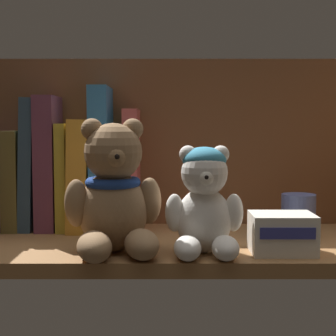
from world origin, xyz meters
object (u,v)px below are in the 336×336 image
(book_8, at_px, (119,176))
(book_9, at_px, (133,169))
(book_4, at_px, (50,163))
(small_product_box, at_px, (282,233))
(book_6, at_px, (83,174))
(book_5, at_px, (67,176))
(teddy_bear_smaller, at_px, (205,203))
(teddy_bear_larger, at_px, (114,196))
(book_7, at_px, (103,158))
(pillar_candle, at_px, (299,216))
(book_2, at_px, (18,179))
(book_3, at_px, (33,164))

(book_8, height_order, book_9, book_9)
(book_4, distance_m, small_product_box, 0.40)
(book_4, relative_size, small_product_box, 2.59)
(book_6, distance_m, book_8, 0.06)
(book_5, xyz_separation_m, teddy_bear_smaller, (0.22, -0.18, -0.02))
(book_9, bearing_deg, teddy_bear_larger, -94.10)
(book_7, relative_size, pillar_candle, 3.48)
(teddy_bear_smaller, bearing_deg, book_5, 140.10)
(book_6, relative_size, book_8, 1.04)
(book_4, distance_m, book_9, 0.14)
(book_4, xyz_separation_m, book_8, (0.11, 0.00, -0.02))
(book_2, height_order, small_product_box, book_2)
(book_4, relative_size, pillar_candle, 3.26)
(book_6, relative_size, pillar_candle, 2.69)
(small_product_box, bearing_deg, teddy_bear_larger, 180.00)
(book_5, distance_m, book_8, 0.09)
(book_2, distance_m, pillar_candle, 0.46)
(book_6, xyz_separation_m, book_9, (0.08, 0.00, 0.01))
(book_8, bearing_deg, book_9, 0.00)
(small_product_box, bearing_deg, pillar_candle, 64.75)
(book_2, distance_m, small_product_box, 0.45)
(book_5, height_order, book_8, same)
(book_4, bearing_deg, book_5, 0.00)
(book_8, height_order, pillar_candle, book_8)
(teddy_bear_larger, xyz_separation_m, small_product_box, (0.23, -0.00, -0.05))
(book_2, relative_size, book_5, 0.93)
(book_5, bearing_deg, small_product_box, -28.87)
(book_2, xyz_separation_m, book_8, (0.17, 0.00, 0.01))
(book_6, xyz_separation_m, teddy_bear_larger, (0.07, -0.18, -0.01))
(book_3, relative_size, book_5, 1.23)
(pillar_candle, bearing_deg, book_4, 168.22)
(book_5, relative_size, book_9, 0.88)
(book_2, relative_size, book_4, 0.74)
(book_2, bearing_deg, book_9, 0.00)
(book_6, distance_m, book_7, 0.04)
(book_7, bearing_deg, teddy_bear_larger, -78.55)
(book_9, bearing_deg, book_7, 180.00)
(book_2, bearing_deg, book_4, 0.00)
(book_4, distance_m, book_5, 0.04)
(book_5, distance_m, book_7, 0.07)
(book_8, relative_size, teddy_bear_smaller, 1.20)
(book_3, distance_m, book_6, 0.09)
(book_3, relative_size, book_8, 1.24)
(teddy_bear_larger, bearing_deg, book_6, 111.43)
(book_8, height_order, small_product_box, book_8)
(book_4, bearing_deg, book_2, 180.00)
(book_5, height_order, book_6, book_6)
(book_6, bearing_deg, book_4, 180.00)
(small_product_box, bearing_deg, book_3, 154.83)
(book_8, bearing_deg, pillar_candle, -16.33)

